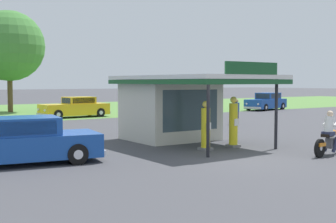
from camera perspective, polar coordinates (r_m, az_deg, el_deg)
The scene contains 12 objects.
ground_plane at distance 15.63m, azimuth 9.33°, elevation -5.84°, with size 300.00×300.00×0.00m, color #424247.
grass_verge_strip at distance 42.54m, azimuth -19.92°, elevation 0.02°, with size 120.00×24.00×0.01m, color #56843D.
service_station_kiosk at distance 19.97m, azimuth 0.96°, elevation 1.13°, with size 4.29×6.96×3.29m.
gas_pump_nearside at distance 17.25m, azimuth 4.75°, elevation -2.04°, with size 0.44×0.44×1.87m.
gas_pump_offside at distance 18.17m, azimuth 8.22°, elevation -1.56°, with size 0.44×0.44×2.01m.
motorcycle_with_rider at distance 17.04m, azimuth 19.69°, elevation -3.00°, with size 2.20×0.73×1.58m.
featured_classic_sedan at distance 15.05m, azimuth -18.68°, elevation -3.71°, with size 5.67×2.80×1.48m.
parked_car_back_row_far_left at distance 43.11m, azimuth 12.25°, elevation 1.17°, with size 5.12×2.90×1.59m.
parked_car_back_row_left at distance 33.94m, azimuth -11.59°, elevation 0.45°, with size 5.20×2.15×1.50m.
parked_car_back_row_right at distance 35.74m, azimuth 0.39°, elevation 0.63°, with size 5.24×2.20×1.46m.
bystander_standing_back_lot at distance 28.13m, azimuth 8.62°, elevation 0.05°, with size 0.34×0.34×1.54m.
tree_oak_left at distance 41.57m, azimuth -19.47°, elevation 7.61°, with size 6.04×6.04×8.71m.
Camera 1 is at (-10.70, -11.09, 2.58)m, focal length 48.50 mm.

